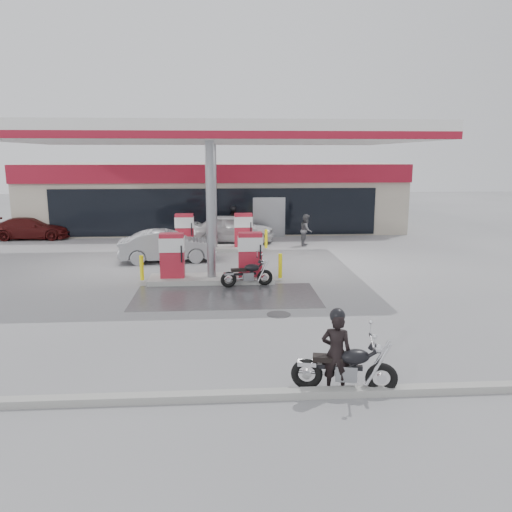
{
  "coord_description": "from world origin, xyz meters",
  "views": [
    {
      "loc": [
        0.43,
        -15.66,
        4.52
      ],
      "look_at": [
        1.52,
        0.61,
        1.2
      ],
      "focal_mm": 35.0,
      "sensor_mm": 36.0,
      "label": 1
    }
  ],
  "objects_px": {
    "biker_main": "(336,352)",
    "parked_motorcycle": "(248,274)",
    "hatchback_silver": "(167,246)",
    "parked_car_right": "(291,222)",
    "pump_island_far": "(214,236)",
    "attendant": "(306,230)",
    "biker_walking": "(233,223)",
    "pump_island_near": "(212,262)",
    "parked_car_left": "(31,228)",
    "sedan_white": "(233,228)",
    "main_motorcycle": "(346,369)"
  },
  "relations": [
    {
      "from": "pump_island_far",
      "to": "sedan_white",
      "type": "bearing_deg",
      "value": 66.97
    },
    {
      "from": "pump_island_near",
      "to": "parked_car_left",
      "type": "xyz_separation_m",
      "value": [
        -10.0,
        10.0,
        -0.11
      ]
    },
    {
      "from": "pump_island_near",
      "to": "biker_main",
      "type": "distance_m",
      "value": 9.14
    },
    {
      "from": "parked_motorcycle",
      "to": "sedan_white",
      "type": "distance_m",
      "value": 9.0
    },
    {
      "from": "attendant",
      "to": "biker_walking",
      "type": "distance_m",
      "value": 4.58
    },
    {
      "from": "main_motorcycle",
      "to": "biker_main",
      "type": "relative_size",
      "value": 1.29
    },
    {
      "from": "biker_main",
      "to": "parked_motorcycle",
      "type": "xyz_separation_m",
      "value": [
        -1.3,
        7.98,
        -0.37
      ]
    },
    {
      "from": "sedan_white",
      "to": "parked_car_right",
      "type": "distance_m",
      "value": 5.21
    },
    {
      "from": "main_motorcycle",
      "to": "attendant",
      "type": "distance_m",
      "value": 15.92
    },
    {
      "from": "pump_island_near",
      "to": "pump_island_far",
      "type": "relative_size",
      "value": 1.0
    },
    {
      "from": "attendant",
      "to": "biker_walking",
      "type": "height_order",
      "value": "biker_walking"
    },
    {
      "from": "pump_island_near",
      "to": "biker_main",
      "type": "relative_size",
      "value": 3.25
    },
    {
      "from": "sedan_white",
      "to": "hatchback_silver",
      "type": "xyz_separation_m",
      "value": [
        -2.9,
        -4.6,
        -0.06
      ]
    },
    {
      "from": "pump_island_near",
      "to": "main_motorcycle",
      "type": "xyz_separation_m",
      "value": [
        2.77,
        -8.81,
        -0.24
      ]
    },
    {
      "from": "pump_island_far",
      "to": "main_motorcycle",
      "type": "height_order",
      "value": "pump_island_far"
    },
    {
      "from": "parked_motorcycle",
      "to": "attendant",
      "type": "bearing_deg",
      "value": 56.6
    },
    {
      "from": "hatchback_silver",
      "to": "attendant",
      "type": "bearing_deg",
      "value": -69.0
    },
    {
      "from": "parked_car_left",
      "to": "parked_car_right",
      "type": "distance_m",
      "value": 14.64
    },
    {
      "from": "hatchback_silver",
      "to": "parked_car_left",
      "type": "xyz_separation_m",
      "value": [
        -8.04,
        6.4,
        -0.08
      ]
    },
    {
      "from": "parked_motorcycle",
      "to": "biker_walking",
      "type": "bearing_deg",
      "value": 81.33
    },
    {
      "from": "attendant",
      "to": "parked_car_right",
      "type": "height_order",
      "value": "attendant"
    },
    {
      "from": "pump_island_far",
      "to": "biker_walking",
      "type": "height_order",
      "value": "pump_island_far"
    },
    {
      "from": "parked_motorcycle",
      "to": "attendant",
      "type": "relative_size",
      "value": 1.17
    },
    {
      "from": "biker_main",
      "to": "main_motorcycle",
      "type": "bearing_deg",
      "value": -174.19
    },
    {
      "from": "pump_island_near",
      "to": "parked_motorcycle",
      "type": "bearing_deg",
      "value": -31.87
    },
    {
      "from": "parked_motorcycle",
      "to": "biker_walking",
      "type": "distance_m",
      "value": 10.6
    },
    {
      "from": "hatchback_silver",
      "to": "biker_walking",
      "type": "height_order",
      "value": "biker_walking"
    },
    {
      "from": "parked_car_left",
      "to": "biker_main",
      "type": "bearing_deg",
      "value": -146.71
    },
    {
      "from": "hatchback_silver",
      "to": "parked_car_right",
      "type": "relative_size",
      "value": 1.05
    },
    {
      "from": "pump_island_near",
      "to": "parked_car_right",
      "type": "xyz_separation_m",
      "value": [
        4.5,
        12.0,
        -0.17
      ]
    },
    {
      "from": "biker_main",
      "to": "attendant",
      "type": "relative_size",
      "value": 0.99
    },
    {
      "from": "pump_island_far",
      "to": "main_motorcycle",
      "type": "bearing_deg",
      "value": -79.42
    },
    {
      "from": "main_motorcycle",
      "to": "parked_motorcycle",
      "type": "xyz_separation_m",
      "value": [
        -1.5,
        8.02,
        -0.04
      ]
    },
    {
      "from": "parked_motorcycle",
      "to": "hatchback_silver",
      "type": "bearing_deg",
      "value": 116.25
    },
    {
      "from": "main_motorcycle",
      "to": "parked_car_left",
      "type": "height_order",
      "value": "parked_car_left"
    },
    {
      "from": "parked_car_right",
      "to": "pump_island_near",
      "type": "bearing_deg",
      "value": 140.94
    },
    {
      "from": "pump_island_far",
      "to": "attendant",
      "type": "relative_size",
      "value": 3.23
    },
    {
      "from": "pump_island_far",
      "to": "main_motorcycle",
      "type": "distance_m",
      "value": 15.06
    },
    {
      "from": "pump_island_far",
      "to": "attendant",
      "type": "xyz_separation_m",
      "value": [
        4.62,
        1.0,
        0.08
      ]
    },
    {
      "from": "pump_island_near",
      "to": "parked_car_left",
      "type": "distance_m",
      "value": 14.14
    },
    {
      "from": "pump_island_far",
      "to": "attendant",
      "type": "bearing_deg",
      "value": 12.21
    },
    {
      "from": "biker_walking",
      "to": "main_motorcycle",
      "type": "bearing_deg",
      "value": -120.39
    },
    {
      "from": "biker_walking",
      "to": "parked_motorcycle",
      "type": "bearing_deg",
      "value": -124.37
    },
    {
      "from": "main_motorcycle",
      "to": "pump_island_near",
      "type": "bearing_deg",
      "value": 118.91
    },
    {
      "from": "main_motorcycle",
      "to": "biker_walking",
      "type": "xyz_separation_m",
      "value": [
        -1.76,
        18.61,
        0.36
      ]
    },
    {
      "from": "attendant",
      "to": "hatchback_silver",
      "type": "relative_size",
      "value": 0.39
    },
    {
      "from": "pump_island_far",
      "to": "sedan_white",
      "type": "relative_size",
      "value": 1.18
    },
    {
      "from": "biker_main",
      "to": "attendant",
      "type": "height_order",
      "value": "attendant"
    },
    {
      "from": "hatchback_silver",
      "to": "parked_car_left",
      "type": "distance_m",
      "value": 10.28
    },
    {
      "from": "biker_main",
      "to": "parked_motorcycle",
      "type": "relative_size",
      "value": 0.85
    }
  ]
}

